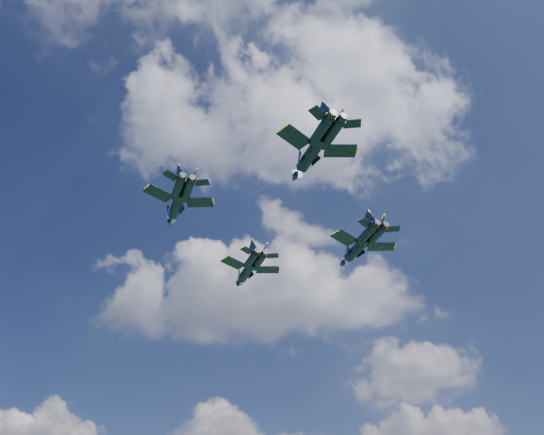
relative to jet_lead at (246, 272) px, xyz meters
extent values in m
cylinder|color=black|center=(0.27, -0.48, -0.08)|extent=(6.02, 8.87, 1.82)
cone|color=black|center=(-2.58, 4.66, -0.08)|extent=(2.78, 3.14, 1.72)
ellipsoid|color=brown|center=(-1.36, 2.45, 0.48)|extent=(2.27, 3.02, 0.83)
cube|color=black|center=(-1.94, -4.02, -0.08)|extent=(4.98, 5.28, 0.18)
cube|color=black|center=(4.44, -0.48, -0.08)|extent=(4.95, 3.18, 0.18)
cube|color=black|center=(1.54, -8.23, -0.08)|extent=(2.60, 2.87, 0.14)
cube|color=black|center=(6.16, -5.68, -0.08)|extent=(2.46, 1.56, 0.14)
cube|color=black|center=(2.48, -6.78, 1.34)|extent=(2.08, 2.33, 3.05)
cube|color=black|center=(4.43, -5.70, 1.34)|extent=(1.71, 2.93, 3.05)
cylinder|color=black|center=(-7.42, -25.45, -1.18)|extent=(5.55, 8.42, 1.72)
cone|color=black|center=(-10.01, -20.55, -1.18)|extent=(2.60, 2.96, 1.63)
ellipsoid|color=brown|center=(-8.90, -22.66, -0.65)|extent=(2.11, 2.86, 0.78)
cube|color=black|center=(-9.57, -28.76, -1.18)|extent=(4.74, 4.97, 0.17)
cube|color=black|center=(-3.48, -25.53, -1.18)|extent=(4.63, 2.93, 0.17)
cube|color=black|center=(-6.35, -32.79, -1.18)|extent=(2.48, 2.71, 0.13)
cube|color=black|center=(-1.95, -30.46, -1.18)|extent=(2.30, 1.44, 0.13)
cube|color=black|center=(-5.44, -31.44, 0.16)|extent=(1.93, 2.23, 2.88)
cube|color=black|center=(-3.58, -30.46, 0.16)|extent=(1.60, 2.78, 2.88)
cylinder|color=black|center=(22.54, -8.66, -1.59)|extent=(6.24, 9.30, 1.91)
cone|color=black|center=(19.60, -3.25, -1.59)|extent=(2.90, 3.29, 1.80)
ellipsoid|color=brown|center=(20.87, -5.58, -1.01)|extent=(2.36, 3.16, 0.87)
cube|color=black|center=(20.20, -12.35, -1.59)|extent=(5.23, 5.52, 0.19)
cube|color=black|center=(26.91, -8.70, -1.59)|extent=(5.16, 3.30, 0.19)
cube|color=black|center=(23.82, -16.78, -1.59)|extent=(2.73, 3.00, 0.15)
cube|color=black|center=(28.67, -14.15, -1.59)|extent=(2.56, 1.62, 0.15)
cube|color=black|center=(24.81, -15.28, -0.10)|extent=(2.16, 2.46, 3.19)
cube|color=black|center=(26.86, -14.16, -0.10)|extent=(1.78, 3.08, 3.19)
cylinder|color=black|center=(15.71, -32.02, 1.60)|extent=(6.51, 9.41, 1.95)
cone|color=black|center=(12.61, -26.57, 1.60)|extent=(2.99, 3.35, 1.84)
ellipsoid|color=brown|center=(13.94, -28.92, 2.19)|extent=(2.45, 3.21, 0.89)
cube|color=black|center=(13.40, -35.82, 1.60)|extent=(5.29, 5.64, 0.19)
cube|color=black|center=(20.16, -31.97, 1.60)|extent=(5.30, 3.45, 0.19)
cube|color=black|center=(17.17, -40.27, 1.60)|extent=(2.76, 3.06, 0.15)
cube|color=black|center=(22.06, -37.48, 1.60)|extent=(2.64, 1.70, 0.15)
cube|color=black|center=(18.15, -38.71, 3.11)|extent=(2.25, 2.46, 3.25)
cube|color=black|center=(20.22, -37.53, 3.11)|extent=(1.83, 3.12, 3.25)
camera|label=1|loc=(17.43, -92.93, -55.33)|focal=35.00mm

